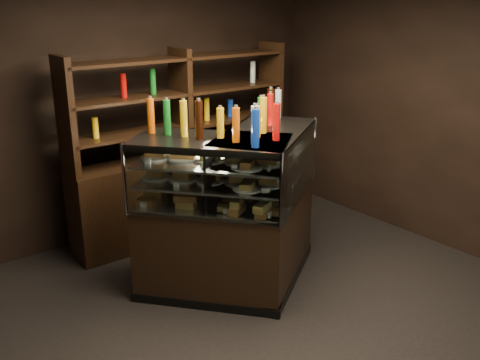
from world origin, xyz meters
The scene contains 7 objects.
ground centered at (0.00, 0.00, 0.00)m, with size 5.00×5.00×0.00m, color black.
room_shell centered at (0.00, 0.00, 1.94)m, with size 5.02×5.02×3.01m.
display_case centered at (0.29, 0.76, 0.47)m, with size 1.90×1.41×1.41m.
food_display centered at (0.29, 0.75, 1.09)m, with size 1.53×1.01×0.44m.
bottles_top centered at (0.29, 0.76, 1.54)m, with size 1.36×0.87×0.30m.
potted_conifer centered at (0.83, 1.19, 0.43)m, with size 0.35×0.35×0.75m.
back_shelving centered at (0.55, 2.05, 0.60)m, with size 2.50×0.45×2.00m.
Camera 1 is at (-2.37, -2.64, 2.48)m, focal length 40.00 mm.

